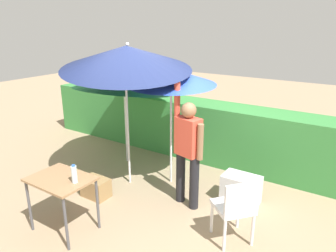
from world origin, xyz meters
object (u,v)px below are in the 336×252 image
at_px(folding_table, 61,185).
at_px(umbrella_orange, 171,77).
at_px(crate_cardboard, 96,188).
at_px(umbrella_yellow, 123,82).
at_px(chair_plastic, 236,207).
at_px(cooler_box, 241,189).
at_px(person_vendor, 188,147).
at_px(bottle_water, 74,174).
at_px(umbrella_rainbow, 126,57).

bearing_deg(folding_table, umbrella_orange, 76.35).
distance_m(crate_cardboard, folding_table, 1.01).
xyz_separation_m(umbrella_yellow, chair_plastic, (2.76, -1.17, -1.08)).
bearing_deg(cooler_box, umbrella_yellow, 174.65).
distance_m(person_vendor, bottle_water, 1.62).
distance_m(umbrella_yellow, folding_table, 2.47).
relative_size(cooler_box, crate_cardboard, 1.30).
xyz_separation_m(umbrella_yellow, folding_table, (0.77, -2.15, -0.92)).
relative_size(umbrella_orange, crate_cardboard, 4.65).
bearing_deg(crate_cardboard, cooler_box, 28.72).
bearing_deg(crate_cardboard, umbrella_orange, 55.70).
distance_m(person_vendor, crate_cardboard, 1.65).
relative_size(umbrella_rainbow, bottle_water, 10.47).
height_order(umbrella_orange, crate_cardboard, umbrella_orange).
relative_size(person_vendor, bottle_water, 7.83).
xyz_separation_m(chair_plastic, folding_table, (-1.99, -0.99, 0.16)).
distance_m(umbrella_orange, umbrella_yellow, 1.28).
distance_m(umbrella_orange, folding_table, 2.28).
height_order(folding_table, bottle_water, bottle_water).
height_order(chair_plastic, cooler_box, chair_plastic).
bearing_deg(cooler_box, umbrella_orange, -179.28).
height_order(crate_cardboard, folding_table, folding_table).
bearing_deg(umbrella_yellow, cooler_box, -5.35).
distance_m(umbrella_orange, person_vendor, 1.18).
xyz_separation_m(chair_plastic, bottle_water, (-1.75, -0.96, 0.36)).
xyz_separation_m(umbrella_orange, crate_cardboard, (-0.73, -1.08, -1.68)).
relative_size(crate_cardboard, folding_table, 0.54).
distance_m(chair_plastic, folding_table, 2.23).
relative_size(umbrella_orange, person_vendor, 1.07).
distance_m(chair_plastic, crate_cardboard, 2.30).
bearing_deg(umbrella_orange, umbrella_yellow, 168.56).
height_order(umbrella_rainbow, cooler_box, umbrella_rainbow).
distance_m(umbrella_orange, cooler_box, 2.05).
distance_m(umbrella_yellow, person_vendor, 2.07).
relative_size(person_vendor, cooler_box, 3.35).
height_order(chair_plastic, bottle_water, bottle_water).
distance_m(umbrella_rainbow, person_vendor, 1.67).
distance_m(crate_cardboard, bottle_water, 1.20).
height_order(person_vendor, bottle_water, person_vendor).
xyz_separation_m(chair_plastic, crate_cardboard, (-2.26, -0.16, -0.36)).
bearing_deg(crate_cardboard, chair_plastic, 4.00).
bearing_deg(person_vendor, umbrella_orange, 141.19).
relative_size(umbrella_yellow, cooler_box, 3.39).
relative_size(crate_cardboard, bottle_water, 1.80).
relative_size(umbrella_rainbow, person_vendor, 1.34).
distance_m(umbrella_yellow, bottle_water, 2.47).
height_order(chair_plastic, folding_table, chair_plastic).
bearing_deg(chair_plastic, folding_table, -153.67).
bearing_deg(bottle_water, umbrella_orange, 83.47).
xyz_separation_m(umbrella_yellow, person_vendor, (1.82, -0.72, -0.66)).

